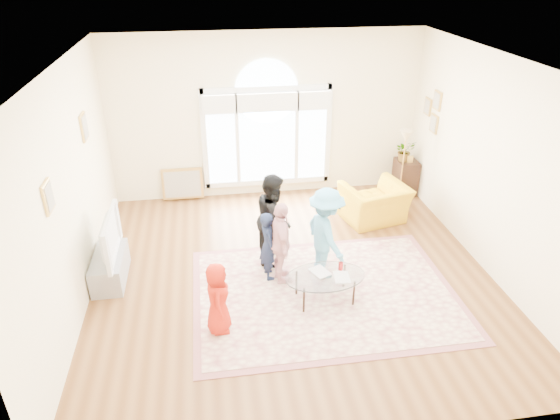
{
  "coord_description": "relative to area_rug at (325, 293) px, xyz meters",
  "views": [
    {
      "loc": [
        -1.17,
        -6.26,
        4.47
      ],
      "look_at": [
        -0.16,
        0.3,
        0.98
      ],
      "focal_mm": 32.0,
      "sensor_mm": 36.0,
      "label": 1
    }
  ],
  "objects": [
    {
      "name": "ground",
      "position": [
        -0.37,
        0.55,
        -0.01
      ],
      "size": [
        6.0,
        6.0,
        0.0
      ],
      "primitive_type": "plane",
      "color": "brown",
      "rests_on": "ground"
    },
    {
      "name": "room_shell",
      "position": [
        -0.36,
        3.38,
        1.56
      ],
      "size": [
        6.0,
        6.0,
        6.0
      ],
      "color": "#FAEAC6",
      "rests_on": "ground"
    },
    {
      "name": "area_rug",
      "position": [
        0.0,
        0.0,
        0.0
      ],
      "size": [
        3.6,
        2.6,
        0.02
      ],
      "primitive_type": "cube",
      "color": "beige",
      "rests_on": "ground"
    },
    {
      "name": "rug_border",
      "position": [
        0.0,
        0.0,
        -0.0
      ],
      "size": [
        3.8,
        2.8,
        0.01
      ],
      "primitive_type": "cube",
      "color": "#99585A",
      "rests_on": "ground"
    },
    {
      "name": "tv_console",
      "position": [
        -3.12,
        0.85,
        0.2
      ],
      "size": [
        0.45,
        1.0,
        0.42
      ],
      "primitive_type": "cube",
      "color": "gray",
      "rests_on": "ground"
    },
    {
      "name": "television",
      "position": [
        -3.12,
        0.85,
        0.74
      ],
      "size": [
        0.17,
        1.14,
        0.66
      ],
      "color": "black",
      "rests_on": "tv_console"
    },
    {
      "name": "coffee_table",
      "position": [
        -0.04,
        -0.14,
        0.39
      ],
      "size": [
        1.18,
        0.8,
        0.54
      ],
      "rotation": [
        0.0,
        0.0,
        0.07
      ],
      "color": "silver",
      "rests_on": "ground"
    },
    {
      "name": "armchair",
      "position": [
        1.4,
        2.04,
        0.34
      ],
      "size": [
        1.27,
        1.17,
        0.7
      ],
      "primitive_type": "imported",
      "rotation": [
        0.0,
        0.0,
        3.38
      ],
      "color": "gold",
      "rests_on": "ground"
    },
    {
      "name": "side_cabinet",
      "position": [
        2.41,
        3.11,
        0.34
      ],
      "size": [
        0.4,
        0.5,
        0.7
      ],
      "primitive_type": "cube",
      "color": "black",
      "rests_on": "ground"
    },
    {
      "name": "floor_lamp",
      "position": [
        2.1,
        2.61,
        1.27
      ],
      "size": [
        0.27,
        0.27,
        1.51
      ],
      "color": "black",
      "rests_on": "ground"
    },
    {
      "name": "plant_pedestal",
      "position": [
        2.33,
        3.11,
        0.34
      ],
      "size": [
        0.2,
        0.2,
        0.7
      ],
      "primitive_type": "cylinder",
      "color": "white",
      "rests_on": "ground"
    },
    {
      "name": "potted_plant",
      "position": [
        2.33,
        3.11,
        0.9
      ],
      "size": [
        0.43,
        0.38,
        0.42
      ],
      "primitive_type": "imported",
      "rotation": [
        0.0,
        0.0,
        0.15
      ],
      "color": "#33722D",
      "rests_on": "plant_pedestal"
    },
    {
      "name": "leaning_picture",
      "position": [
        -2.08,
        3.45,
        -0.01
      ],
      "size": [
        0.8,
        0.14,
        0.62
      ],
      "primitive_type": "cube",
      "rotation": [
        -0.14,
        0.0,
        0.0
      ],
      "color": "tan",
      "rests_on": "ground"
    },
    {
      "name": "child_red",
      "position": [
        -1.55,
        -0.55,
        0.51
      ],
      "size": [
        0.33,
        0.5,
        1.0
      ],
      "primitive_type": "imported",
      "rotation": [
        0.0,
        0.0,
        1.54
      ],
      "color": "red",
      "rests_on": "area_rug"
    },
    {
      "name": "child_navy",
      "position": [
        -0.75,
        0.55,
        0.55
      ],
      "size": [
        0.31,
        0.43,
        1.09
      ],
      "primitive_type": "imported",
      "rotation": [
        0.0,
        0.0,
        1.7
      ],
      "color": "#16203C",
      "rests_on": "area_rug"
    },
    {
      "name": "child_black",
      "position": [
        -0.6,
        1.03,
        0.74
      ],
      "size": [
        0.73,
        0.84,
        1.46
      ],
      "primitive_type": "imported",
      "rotation": [
        0.0,
        0.0,
        1.28
      ],
      "color": "black",
      "rests_on": "area_rug"
    },
    {
      "name": "child_pink",
      "position": [
        -0.58,
        0.42,
        0.65
      ],
      "size": [
        0.34,
        0.76,
        1.29
      ],
      "primitive_type": "imported",
      "rotation": [
        0.0,
        0.0,
        1.6
      ],
      "color": "#F1ABB1",
      "rests_on": "area_rug"
    },
    {
      "name": "child_blue",
      "position": [
        0.09,
        0.45,
        0.73
      ],
      "size": [
        0.76,
        1.04,
        1.45
      ],
      "primitive_type": "imported",
      "rotation": [
        0.0,
        0.0,
        1.83
      ],
      "color": "#57ACD5",
      "rests_on": "area_rug"
    }
  ]
}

